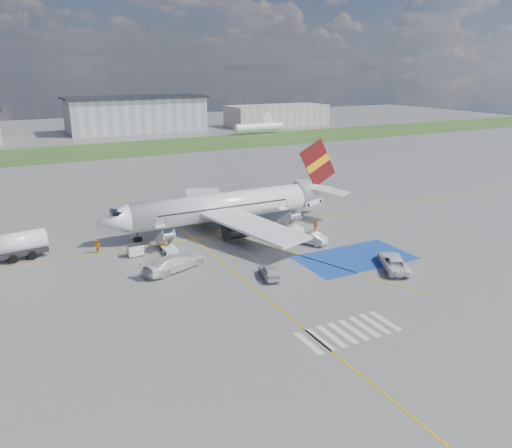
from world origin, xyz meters
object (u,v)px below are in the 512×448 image
Objects in this scene: car_silver_a at (269,272)px; van_white_a at (393,260)px; gpu_cart at (135,251)px; belt_loader at (311,201)px; van_white_b at (175,260)px; fuel_tanker at (4,251)px; airliner at (230,205)px; car_silver_b at (310,238)px.

car_silver_a is 0.76× the size of van_white_a.
belt_loader is (33.13, 10.76, -0.31)m from gpu_cart.
van_white_b is at bearing -26.24° from car_silver_a.
fuel_tanker is at bearing -22.74° from car_silver_a.
airliner reaches higher than van_white_b.
van_white_a is at bearing -136.71° from van_white_b.
van_white_a is at bearing -65.41° from airliner.
car_silver_b is at bearing -144.11° from belt_loader.
van_white_a is (25.49, -17.77, 0.34)m from gpu_cart.
car_silver_b is (35.92, -11.59, -0.63)m from fuel_tanker.
van_white_a is at bearing 176.91° from car_silver_a.
van_white_b is (-8.42, 7.03, 0.51)m from car_silver_a.
airliner is at bearing 14.19° from gpu_cart.
belt_loader is at bearing 18.10° from airliner.
fuel_tanker is 46.07m from van_white_a.
van_white_a reaches higher than car_silver_a.
van_white_a is (10.36, -22.64, -2.37)m from airliner.
car_silver_b reaches higher than belt_loader.
belt_loader is 20.53m from car_silver_b.
fuel_tanker is 5.29× the size of gpu_cart.
car_silver_b is at bearing -130.64° from car_silver_a.
fuel_tanker is 31.95m from car_silver_a.
gpu_cart is 0.46× the size of car_silver_a.
airliner is 19.36× the size of gpu_cart.
gpu_cart is 31.07m from van_white_a.
fuel_tanker reaches higher than belt_loader.
fuel_tanker is 47.78m from belt_loader.
gpu_cart is 0.40× the size of car_silver_b.
car_silver_a is (25.73, -18.93, -0.70)m from fuel_tanker.
car_silver_a is at bearing 12.32° from van_white_a.
car_silver_a is (-3.73, -18.42, -2.69)m from airliner.
van_white_a is (3.91, -11.56, 0.24)m from car_silver_b.
airliner is 6.72× the size of van_white_a.
gpu_cart is 0.35× the size of van_white_a.
van_white_a reaches higher than car_silver_b.
airliner reaches higher than van_white_a.
gpu_cart is 22.46m from car_silver_b.
belt_loader is (47.47, 5.38, -1.03)m from fuel_tanker.
belt_loader is at bearing -118.21° from car_silver_a.
car_silver_a is at bearing -151.67° from belt_loader.
car_silver_b is at bearing -42.31° from van_white_a.
airliner is at bearing -87.85° from car_silver_a.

